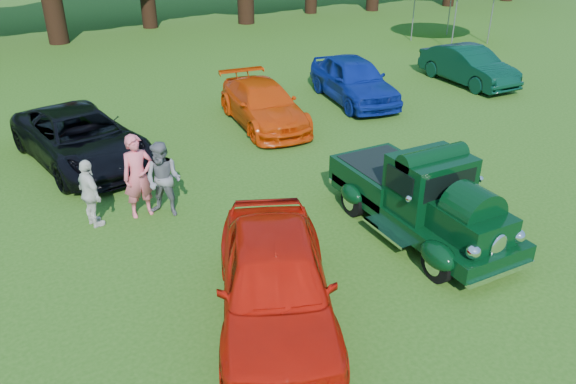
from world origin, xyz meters
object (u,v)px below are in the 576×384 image
back_car_orange (263,104)px  spectator_pink (138,176)px  back_car_green (468,66)px  spectator_grey (164,180)px  back_car_black (81,138)px  hero_pickup (420,198)px  spectator_white (90,194)px  red_convertible (275,281)px  back_car_blue (354,79)px

back_car_orange → spectator_pink: (-4.85, -3.93, 0.29)m
back_car_green → spectator_grey: spectator_grey is taller
back_car_black → spectator_pink: (0.64, -3.53, 0.24)m
hero_pickup → back_car_orange: size_ratio=1.03×
spectator_white → red_convertible: bearing=-170.7°
spectator_pink → spectator_grey: 0.54m
red_convertible → back_car_orange: bearing=88.1°
hero_pickup → spectator_pink: (-4.92, 3.40, 0.16)m
hero_pickup → back_car_green: (8.76, 7.77, -0.09)m
hero_pickup → back_car_green: 11.71m
red_convertible → back_car_green: 15.48m
spectator_pink → back_car_black: bearing=96.8°
red_convertible → back_car_orange: 9.29m
back_car_orange → hero_pickup: bearing=-84.2°
back_car_green → spectator_white: size_ratio=2.76×
back_car_black → back_car_orange: bearing=-7.9°
back_car_orange → spectator_grey: spectator_grey is taller
back_car_green → red_convertible: bearing=-143.8°
spectator_grey → back_car_black: bearing=148.2°
back_car_black → back_car_orange: (5.49, 0.39, -0.05)m
spectator_white → back_car_blue: bearing=-79.6°
hero_pickup → spectator_pink: size_ratio=2.44×
back_car_blue → spectator_pink: bearing=-143.5°
back_car_blue → spectator_white: size_ratio=2.96×
back_car_orange → spectator_pink: bearing=-135.8°
red_convertible → spectator_white: bearing=136.7°
back_car_black → back_car_green: bearing=-8.6°
back_car_green → hero_pickup: bearing=-137.4°
back_car_black → back_car_orange: 5.50m
spectator_pink → spectator_grey: size_ratio=1.11×
hero_pickup → back_car_blue: bearing=65.2°
back_car_blue → spectator_pink: spectator_pink is taller
back_car_black → back_car_blue: (9.27, 1.07, 0.06)m
hero_pickup → spectator_white: hero_pickup is taller
back_car_green → spectator_white: 15.35m
back_car_green → spectator_pink: (-13.69, -4.37, 0.25)m
back_car_green → spectator_pink: 14.37m
red_convertible → back_car_orange: red_convertible is taller
spectator_pink → spectator_grey: (0.47, -0.24, -0.09)m
back_car_blue → back_car_black: bearing=-165.0°
hero_pickup → red_convertible: (-3.90, -1.13, -0.00)m
spectator_pink → spectator_grey: bearing=-30.3°
red_convertible → back_car_green: bearing=57.5°
back_car_orange → back_car_green: back_car_green is taller
red_convertible → spectator_white: size_ratio=3.00×
hero_pickup → red_convertible: 4.06m
spectator_grey → spectator_white: spectator_grey is taller
back_car_black → spectator_white: (-0.39, -3.52, 0.06)m
hero_pickup → spectator_grey: bearing=144.6°
back_car_orange → spectator_white: size_ratio=2.94×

